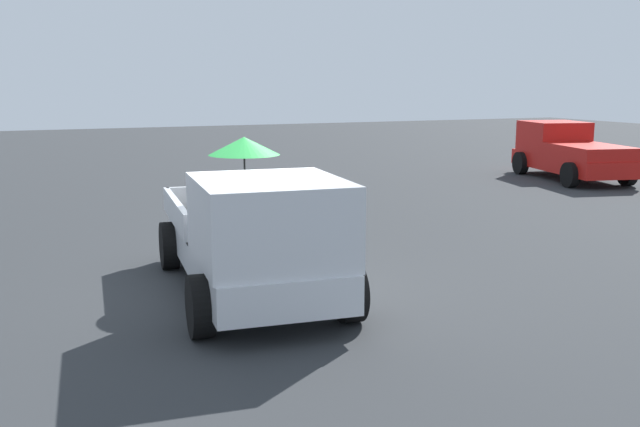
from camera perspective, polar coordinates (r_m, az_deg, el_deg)
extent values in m
plane|color=#2D3033|center=(11.02, -5.67, -6.16)|extent=(80.00, 80.00, 0.00)
cylinder|color=black|center=(9.55, 2.33, -6.24)|extent=(0.82, 0.35, 0.80)
cylinder|color=black|center=(9.09, -9.45, -7.25)|extent=(0.82, 0.35, 0.80)
cylinder|color=black|center=(12.79, -3.07, -1.94)|extent=(0.82, 0.35, 0.80)
cylinder|color=black|center=(12.45, -11.83, -2.49)|extent=(0.82, 0.35, 0.80)
cube|color=silver|center=(10.87, -5.72, -3.28)|extent=(5.15, 2.26, 0.50)
cube|color=silver|center=(9.37, -4.01, -0.54)|extent=(2.26, 2.05, 1.08)
cube|color=#4C606B|center=(8.38, -2.39, -0.44)|extent=(0.22, 1.72, 0.64)
cube|color=black|center=(11.91, -6.91, -0.71)|extent=(2.96, 2.09, 0.06)
cube|color=silver|center=(12.07, -2.65, 0.61)|extent=(2.80, 0.36, 0.40)
cube|color=silver|center=(11.73, -11.35, 0.13)|extent=(2.80, 0.36, 0.40)
cube|color=silver|center=(13.18, -8.05, 1.36)|extent=(0.27, 1.84, 0.40)
ellipsoid|color=brown|center=(11.35, -5.44, 0.25)|extent=(0.71, 0.38, 0.52)
sphere|color=brown|center=(11.01, -5.13, 1.63)|extent=(0.30, 0.30, 0.28)
cone|color=brown|center=(11.00, -4.73, 2.37)|extent=(0.10, 0.10, 0.12)
cone|color=brown|center=(10.97, -5.55, 2.33)|extent=(0.10, 0.10, 0.12)
cylinder|color=black|center=(11.37, -5.96, 1.91)|extent=(0.03, 0.03, 1.17)
cone|color=#19722D|center=(11.29, -6.03, 5.35)|extent=(1.21, 1.21, 0.28)
cylinder|color=black|center=(25.53, 15.59, 3.87)|extent=(0.80, 0.41, 0.76)
cylinder|color=black|center=(26.44, 19.28, 3.88)|extent=(0.80, 0.41, 0.76)
cylinder|color=black|center=(22.74, 19.18, 2.91)|extent=(0.80, 0.41, 0.76)
cylinder|color=black|center=(23.75, 23.15, 2.94)|extent=(0.80, 0.41, 0.76)
cube|color=red|center=(24.57, 19.26, 3.83)|extent=(5.07, 2.76, 0.50)
cube|color=red|center=(25.54, 18.01, 5.82)|extent=(2.23, 2.16, 1.00)
cube|color=red|center=(23.67, 20.54, 4.61)|extent=(3.02, 2.32, 0.40)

